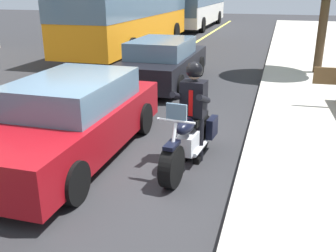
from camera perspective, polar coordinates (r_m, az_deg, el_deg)
ground_plane at (r=6.91m, az=-6.47°, el=-5.02°), size 80.00×80.00×0.00m
lane_center_stripe at (r=7.84m, az=-20.14°, el=-3.02°), size 60.00×0.16×0.01m
motorcycle_main at (r=6.56m, az=3.17°, el=-2.00°), size 2.22×0.72×1.26m
rider_main at (r=6.54m, az=3.76°, el=3.33°), size 0.66×0.59×1.74m
bus_near at (r=19.07m, az=-5.47°, el=16.70°), size 11.05×2.70×3.30m
bus_far at (r=30.24m, az=4.19°, el=17.87°), size 11.05×2.70×3.30m
car_silver at (r=12.13m, az=-0.74°, el=9.39°), size 4.60×1.92×1.40m
car_dark at (r=7.06m, az=-14.12°, el=1.06°), size 4.60×1.92×1.40m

